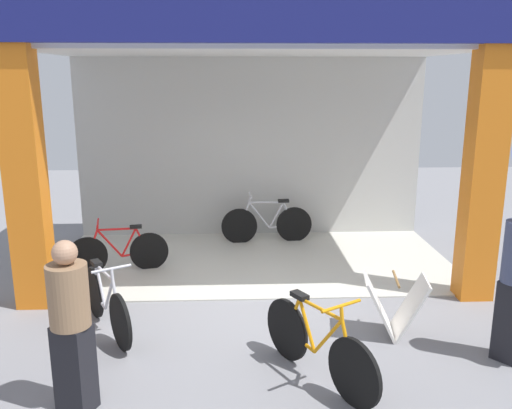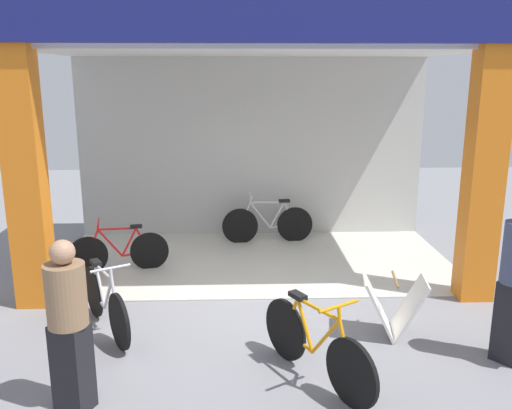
{
  "view_description": "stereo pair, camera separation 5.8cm",
  "coord_description": "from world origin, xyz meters",
  "px_view_note": "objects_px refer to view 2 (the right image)",
  "views": [
    {
      "loc": [
        -0.33,
        -6.8,
        3.01
      ],
      "look_at": [
        0.0,
        0.79,
        1.15
      ],
      "focal_mm": 37.78,
      "sensor_mm": 36.0,
      "label": 1
    },
    {
      "loc": [
        -0.27,
        -6.81,
        3.01
      ],
      "look_at": [
        0.0,
        0.79,
        1.15
      ],
      "focal_mm": 37.78,
      "sensor_mm": 36.0,
      "label": 2
    }
  ],
  "objects_px": {
    "bicycle_parked_0": "(105,302)",
    "pedestrian_0": "(69,324)",
    "sandwich_board_sign": "(393,307)",
    "bicycle_parked_1": "(316,346)",
    "bicycle_inside_1": "(119,251)",
    "bicycle_inside_0": "(268,223)"
  },
  "relations": [
    {
      "from": "bicycle_parked_0",
      "to": "pedestrian_0",
      "type": "relative_size",
      "value": 0.89
    },
    {
      "from": "sandwich_board_sign",
      "to": "bicycle_parked_1",
      "type": "bearing_deg",
      "value": -138.77
    },
    {
      "from": "bicycle_parked_1",
      "to": "sandwich_board_sign",
      "type": "height_order",
      "value": "bicycle_parked_1"
    },
    {
      "from": "sandwich_board_sign",
      "to": "bicycle_parked_0",
      "type": "bearing_deg",
      "value": 176.04
    },
    {
      "from": "bicycle_parked_0",
      "to": "sandwich_board_sign",
      "type": "relative_size",
      "value": 1.82
    },
    {
      "from": "bicycle_parked_0",
      "to": "pedestrian_0",
      "type": "xyz_separation_m",
      "value": [
        0.07,
        -1.53,
        0.48
      ]
    },
    {
      "from": "pedestrian_0",
      "to": "bicycle_inside_1",
      "type": "bearing_deg",
      "value": 95.17
    },
    {
      "from": "bicycle_parked_0",
      "to": "bicycle_inside_1",
      "type": "bearing_deg",
      "value": 97.2
    },
    {
      "from": "bicycle_inside_1",
      "to": "bicycle_parked_0",
      "type": "distance_m",
      "value": 2.0
    },
    {
      "from": "bicycle_parked_1",
      "to": "bicycle_parked_0",
      "type": "bearing_deg",
      "value": 153.82
    },
    {
      "from": "bicycle_parked_1",
      "to": "bicycle_inside_0",
      "type": "bearing_deg",
      "value": 92.7
    },
    {
      "from": "pedestrian_0",
      "to": "sandwich_board_sign",
      "type": "bearing_deg",
      "value": 21.35
    },
    {
      "from": "bicycle_inside_1",
      "to": "sandwich_board_sign",
      "type": "xyz_separation_m",
      "value": [
        3.64,
        -2.22,
        0.02
      ]
    },
    {
      "from": "bicycle_inside_0",
      "to": "bicycle_inside_1",
      "type": "height_order",
      "value": "bicycle_inside_0"
    },
    {
      "from": "bicycle_inside_0",
      "to": "bicycle_parked_0",
      "type": "bearing_deg",
      "value": -122.16
    },
    {
      "from": "bicycle_inside_1",
      "to": "bicycle_parked_1",
      "type": "xyz_separation_m",
      "value": [
        2.59,
        -3.14,
        0.04
      ]
    },
    {
      "from": "sandwich_board_sign",
      "to": "pedestrian_0",
      "type": "distance_m",
      "value": 3.6
    },
    {
      "from": "bicycle_parked_1",
      "to": "bicycle_inside_1",
      "type": "bearing_deg",
      "value": 129.57
    },
    {
      "from": "bicycle_inside_0",
      "to": "pedestrian_0",
      "type": "distance_m",
      "value": 5.35
    },
    {
      "from": "pedestrian_0",
      "to": "bicycle_parked_1",
      "type": "bearing_deg",
      "value": 9.52
    },
    {
      "from": "bicycle_parked_0",
      "to": "bicycle_parked_1",
      "type": "distance_m",
      "value": 2.61
    },
    {
      "from": "bicycle_inside_1",
      "to": "bicycle_parked_0",
      "type": "bearing_deg",
      "value": -82.8
    }
  ]
}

